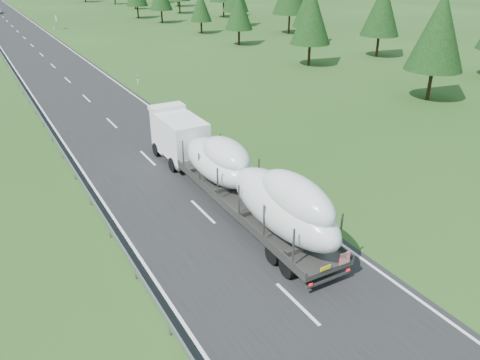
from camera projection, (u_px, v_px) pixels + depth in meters
ground at (203, 212)px, 26.56m from camera, size 400.00×400.00×0.00m
road_surface at (7, 21)px, 104.52m from camera, size 10.00×400.00×0.02m
highway_sign at (56, 20)px, 91.41m from camera, size 0.08×0.90×2.60m
boat_truck at (235, 172)px, 26.10m from camera, size 2.88×19.25×4.25m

